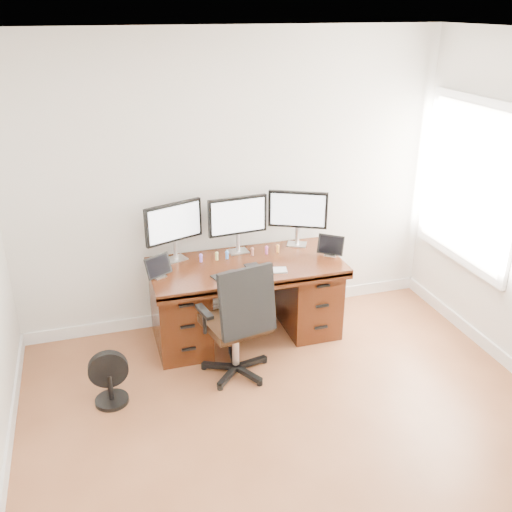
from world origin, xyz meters
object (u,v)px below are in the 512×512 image
object	(u,v)px
desk	(245,297)
floor_fan	(109,379)
monitor_center	(238,218)
office_chair	(238,340)
keyboard	(249,273)

from	to	relation	value
desk	floor_fan	distance (m)	1.44
desk	floor_fan	xyz separation A→B (m)	(-1.28, -0.65, -0.19)
floor_fan	monitor_center	xyz separation A→B (m)	(1.28, 0.89, 0.87)
floor_fan	monitor_center	distance (m)	1.78
office_chair	floor_fan	world-z (taller)	office_chair
office_chair	keyboard	size ratio (longest dim) A/B	3.33
office_chair	floor_fan	distance (m)	1.05
office_chair	monitor_center	xyz separation A→B (m)	(0.23, 0.83, 0.74)
desk	monitor_center	xyz separation A→B (m)	(0.00, 0.24, 0.68)
floor_fan	keyboard	world-z (taller)	keyboard
desk	monitor_center	size ratio (longest dim) A/B	3.09
floor_fan	monitor_center	size ratio (longest dim) A/B	0.81
office_chair	keyboard	distance (m)	0.58
desk	keyboard	distance (m)	0.43
desk	floor_fan	size ratio (longest dim) A/B	3.80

